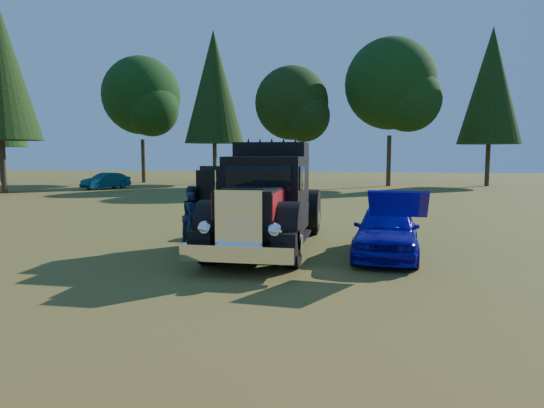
{
  "coord_description": "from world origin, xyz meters",
  "views": [
    {
      "loc": [
        1.69,
        -10.95,
        2.68
      ],
      "look_at": [
        -0.5,
        1.11,
        1.4
      ],
      "focal_mm": 32.0,
      "sensor_mm": 36.0,
      "label": 1
    }
  ],
  "objects_px": {
    "spectator_near": "(193,219)",
    "diamond_t_truck": "(266,204)",
    "spectator_far": "(194,216)",
    "distant_teal_car": "(106,181)",
    "hotrod_coupe": "(387,230)"
  },
  "relations": [
    {
      "from": "spectator_near",
      "to": "diamond_t_truck",
      "type": "bearing_deg",
      "value": -80.62
    },
    {
      "from": "spectator_near",
      "to": "spectator_far",
      "type": "xyz_separation_m",
      "value": [
        -0.02,
        0.12,
        0.07
      ]
    },
    {
      "from": "spectator_far",
      "to": "distant_teal_car",
      "type": "distance_m",
      "value": 24.92
    },
    {
      "from": "diamond_t_truck",
      "to": "distant_teal_car",
      "type": "bearing_deg",
      "value": 128.49
    },
    {
      "from": "spectator_near",
      "to": "distant_teal_car",
      "type": "relative_size",
      "value": 0.44
    },
    {
      "from": "diamond_t_truck",
      "to": "distant_teal_car",
      "type": "relative_size",
      "value": 1.94
    },
    {
      "from": "hotrod_coupe",
      "to": "spectator_near",
      "type": "height_order",
      "value": "hotrod_coupe"
    },
    {
      "from": "spectator_far",
      "to": "spectator_near",
      "type": "bearing_deg",
      "value": -153.79
    },
    {
      "from": "diamond_t_truck",
      "to": "spectator_near",
      "type": "bearing_deg",
      "value": -179.59
    },
    {
      "from": "diamond_t_truck",
      "to": "spectator_near",
      "type": "distance_m",
      "value": 2.2
    },
    {
      "from": "spectator_near",
      "to": "spectator_far",
      "type": "distance_m",
      "value": 0.14
    },
    {
      "from": "spectator_far",
      "to": "distant_teal_car",
      "type": "relative_size",
      "value": 0.47
    },
    {
      "from": "diamond_t_truck",
      "to": "hotrod_coupe",
      "type": "relative_size",
      "value": 1.67
    },
    {
      "from": "distant_teal_car",
      "to": "spectator_far",
      "type": "bearing_deg",
      "value": -30.87
    },
    {
      "from": "spectator_near",
      "to": "distant_teal_car",
      "type": "distance_m",
      "value": 25.03
    }
  ]
}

